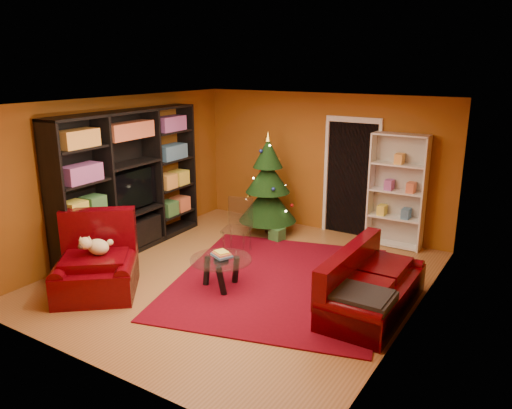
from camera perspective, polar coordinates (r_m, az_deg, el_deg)
The scene contains 17 objects.
floor at distance 7.63m, azimuth -1.62°, elevation -8.49°, with size 5.00×5.50×0.05m, color #905D31.
ceiling at distance 6.97m, azimuth -1.79°, elevation 11.77°, with size 5.00×5.50×0.05m, color silver.
wall_back at distance 9.56m, azimuth 7.62°, elevation 4.76°, with size 5.00×0.05×2.60m, color #95541A.
wall_left at distance 8.81m, azimuth -15.51°, elevation 3.36°, with size 0.05×5.50×2.60m, color #95541A.
wall_right at distance 6.20m, azimuth 18.10°, elevation -2.05°, with size 0.05×5.50×2.60m, color #95541A.
doorway at distance 9.34m, azimuth 10.79°, elevation 2.79°, with size 1.06×0.60×2.16m, color black, non-canonical shape.
rug at distance 7.49m, azimuth 2.61°, elevation -8.70°, with size 2.94×3.44×0.02m, color maroon.
media_unit at distance 8.67m, azimuth -14.23°, elevation 2.51°, with size 0.48×3.11×2.38m, color black, non-canonical shape.
christmas_tree at distance 9.31m, azimuth 1.35°, elevation 2.32°, with size 1.09×1.09×1.94m, color black, non-canonical shape.
gift_box_green at distance 9.10m, azimuth 2.41°, elevation -3.42°, with size 0.23×0.23×0.23m, color #2B6930.
gift_box_red at distance 9.58m, azimuth 1.98°, elevation -2.52°, with size 0.19×0.19×0.19m, color maroon.
white_bookshelf at distance 8.93m, azimuth 15.80°, elevation 1.45°, with size 0.94×0.34×2.03m, color white, non-canonical shape.
armchair at distance 7.30m, azimuth -17.89°, elevation -6.41°, with size 1.15×1.15×0.90m, color #400108, non-canonical shape.
dog at distance 7.26m, azimuth -17.58°, elevation -4.65°, with size 0.40×0.30×0.29m, color beige, non-canonical shape.
sofa at distance 6.69m, azimuth 13.33°, elevation -8.52°, with size 1.91×0.86×0.82m, color #400108, non-canonical shape.
coffee_table at distance 7.21m, azimuth -3.99°, elevation -7.81°, with size 0.89×0.89×0.55m, color gray, non-canonical shape.
acrylic_chair at distance 8.40m, azimuth -2.19°, elevation -2.88°, with size 0.43×0.47×0.85m, color #66605B, non-canonical shape.
Camera 1 is at (3.88, -5.77, 3.13)m, focal length 35.00 mm.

